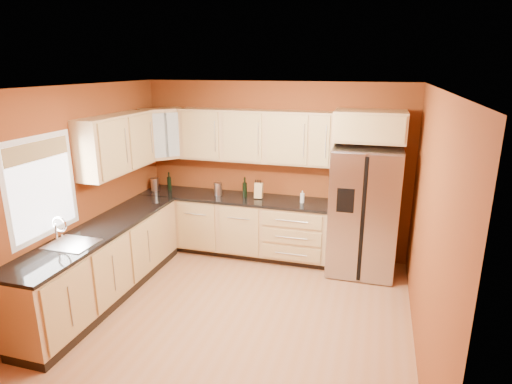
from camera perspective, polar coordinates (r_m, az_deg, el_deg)
floor at (r=5.20m, az=-3.09°, el=-16.26°), size 4.00×4.00×0.00m
ceiling at (r=4.38m, az=-3.63°, el=13.72°), size 4.00×4.00×0.00m
wall_back at (r=6.47m, az=2.52°, el=2.99°), size 4.00×0.04×2.60m
wall_front at (r=2.99m, az=-16.53°, el=-14.63°), size 4.00×0.04×2.60m
wall_left at (r=5.59m, az=-23.07°, el=-0.53°), size 0.04×4.00×2.60m
wall_right at (r=4.42m, az=22.04°, el=-4.74°), size 0.04×4.00×2.60m
base_cabinets_back at (r=6.60m, az=-2.85°, el=-4.57°), size 2.90×0.60×0.88m
base_cabinets_left at (r=5.71m, az=-19.72°, el=-9.06°), size 0.60×2.80×0.88m
countertop_back at (r=6.44m, az=-2.94°, el=-0.78°), size 2.90×0.62×0.04m
countertop_left at (r=5.53m, az=-20.10°, el=-4.76°), size 0.62×2.80×0.04m
upper_cabinets_back at (r=6.27m, az=-0.02°, el=7.47°), size 2.30×0.33×0.75m
upper_cabinets_left at (r=5.94m, az=-18.06°, el=6.15°), size 0.33×1.35×0.75m
corner_upper_cabinet at (r=6.66m, az=-12.36°, el=7.61°), size 0.67×0.67×0.75m
over_fridge_cabinet at (r=5.87m, az=14.96°, el=8.51°), size 0.92×0.60×0.40m
refrigerator at (r=6.06m, az=14.13°, el=-2.50°), size 0.90×0.75×1.78m
window at (r=5.15m, az=-26.64°, el=0.56°), size 0.03×0.90×1.00m
sink_faucet at (r=5.11m, az=-23.53°, el=-4.86°), size 0.50×0.42×0.30m
canister_left at (r=6.89m, az=-13.34°, el=0.99°), size 0.13×0.13×0.20m
canister_right at (r=6.49m, az=-5.08°, el=0.41°), size 0.12×0.12×0.19m
wine_bottle_a at (r=6.86m, az=-11.50°, el=1.43°), size 0.07×0.07×0.29m
wine_bottle_b at (r=6.36m, az=-1.51°, el=0.64°), size 0.08×0.08×0.30m
knife_block at (r=6.32m, az=0.36°, el=0.21°), size 0.12×0.11×0.23m
soap_dispenser at (r=6.15m, az=6.18°, el=-0.64°), size 0.08×0.08×0.18m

